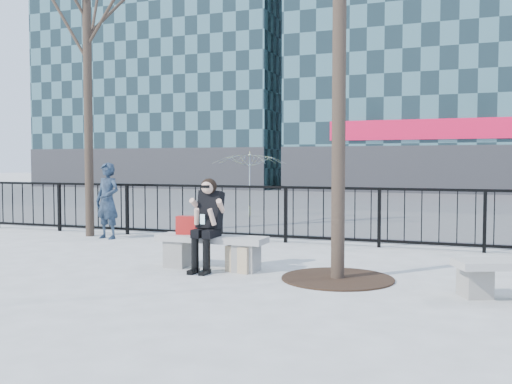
% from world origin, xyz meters
% --- Properties ---
extents(ground, '(120.00, 120.00, 0.00)m').
position_xyz_m(ground, '(0.00, 0.00, 0.00)').
color(ground, '#999A95').
rests_on(ground, ground).
extents(street_surface, '(60.00, 23.00, 0.01)m').
position_xyz_m(street_surface, '(0.00, 15.00, 0.00)').
color(street_surface, '#474747').
rests_on(street_surface, ground).
extents(railing, '(14.00, 0.06, 1.10)m').
position_xyz_m(railing, '(0.00, 3.00, 0.55)').
color(railing, black).
rests_on(railing, ground).
extents(building_left, '(16.20, 10.20, 22.60)m').
position_xyz_m(building_left, '(-15.00, 27.00, 11.30)').
color(building_left, slate).
rests_on(building_left, ground).
extents(tree_left, '(2.80, 2.80, 6.50)m').
position_xyz_m(tree_left, '(-4.00, 2.50, 4.86)').
color(tree_left, black).
rests_on(tree_left, ground).
extents(tree_grate, '(1.50, 1.50, 0.02)m').
position_xyz_m(tree_grate, '(1.90, -0.10, 0.01)').
color(tree_grate, black).
rests_on(tree_grate, ground).
extents(bench_main, '(1.65, 0.46, 0.49)m').
position_xyz_m(bench_main, '(0.00, 0.00, 0.30)').
color(bench_main, slate).
rests_on(bench_main, ground).
extents(seated_woman, '(0.50, 0.64, 1.34)m').
position_xyz_m(seated_woman, '(0.00, -0.16, 0.67)').
color(seated_woman, black).
rests_on(seated_woman, ground).
extents(handbag, '(0.35, 0.21, 0.27)m').
position_xyz_m(handbag, '(-0.40, 0.02, 0.63)').
color(handbag, '#B01715').
rests_on(handbag, bench_main).
extents(shopping_bag, '(0.42, 0.25, 0.37)m').
position_xyz_m(shopping_bag, '(0.48, -0.11, 0.19)').
color(shopping_bag, '#C6B68C').
rests_on(shopping_bag, ground).
extents(standing_man, '(0.62, 0.46, 1.56)m').
position_xyz_m(standing_man, '(-3.39, 2.27, 0.78)').
color(standing_man, black).
rests_on(standing_man, ground).
extents(vendor_umbrella, '(2.51, 2.55, 1.89)m').
position_xyz_m(vendor_umbrella, '(-2.31, 7.56, 0.95)').
color(vendor_umbrella, yellow).
rests_on(vendor_umbrella, ground).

